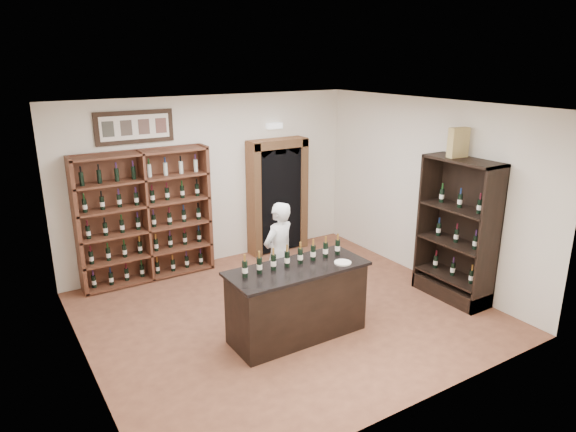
% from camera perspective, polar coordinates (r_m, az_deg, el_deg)
% --- Properties ---
extents(floor, '(5.50, 5.50, 0.00)m').
position_cam_1_polar(floor, '(7.70, -0.20, -10.76)').
color(floor, brown).
rests_on(floor, ground).
extents(ceiling, '(5.50, 5.50, 0.00)m').
position_cam_1_polar(ceiling, '(6.82, -0.23, 12.07)').
color(ceiling, white).
rests_on(ceiling, wall_back).
extents(wall_back, '(5.50, 0.04, 3.00)m').
position_cam_1_polar(wall_back, '(9.26, -8.43, 3.87)').
color(wall_back, silver).
rests_on(wall_back, ground).
extents(wall_left, '(0.04, 5.00, 3.00)m').
position_cam_1_polar(wall_left, '(6.20, -22.39, -4.07)').
color(wall_left, silver).
rests_on(wall_left, ground).
extents(wall_right, '(0.04, 5.00, 3.00)m').
position_cam_1_polar(wall_right, '(8.83, 15.15, 2.79)').
color(wall_right, silver).
rests_on(wall_right, ground).
extents(wine_shelf, '(2.20, 0.38, 2.20)m').
position_cam_1_polar(wine_shelf, '(8.79, -15.62, -0.03)').
color(wine_shelf, '#58301E').
rests_on(wine_shelf, ground).
extents(framed_picture, '(1.25, 0.04, 0.52)m').
position_cam_1_polar(framed_picture, '(8.62, -16.68, 9.45)').
color(framed_picture, black).
rests_on(framed_picture, wall_back).
extents(arched_doorway, '(1.17, 0.35, 2.17)m').
position_cam_1_polar(arched_doorway, '(9.75, -1.20, 2.55)').
color(arched_doorway, black).
rests_on(arched_doorway, ground).
extents(emergency_light, '(0.30, 0.10, 0.10)m').
position_cam_1_polar(emergency_light, '(9.59, -1.53, 9.98)').
color(emergency_light, white).
rests_on(emergency_light, wall_back).
extents(tasting_counter, '(1.88, 0.78, 1.00)m').
position_cam_1_polar(tasting_counter, '(6.93, 1.03, -9.55)').
color(tasting_counter, black).
rests_on(tasting_counter, ground).
extents(counter_bottle_0, '(0.07, 0.07, 0.30)m').
position_cam_1_polar(counter_bottle_0, '(6.41, -4.81, -5.86)').
color(counter_bottle_0, black).
rests_on(counter_bottle_0, tasting_counter).
extents(counter_bottle_1, '(0.07, 0.07, 0.30)m').
position_cam_1_polar(counter_bottle_1, '(6.50, -3.20, -5.50)').
color(counter_bottle_1, black).
rests_on(counter_bottle_1, tasting_counter).
extents(counter_bottle_2, '(0.07, 0.07, 0.30)m').
position_cam_1_polar(counter_bottle_2, '(6.59, -1.63, -5.13)').
color(counter_bottle_2, black).
rests_on(counter_bottle_2, tasting_counter).
extents(counter_bottle_3, '(0.07, 0.07, 0.30)m').
position_cam_1_polar(counter_bottle_3, '(6.69, -0.10, -4.78)').
color(counter_bottle_3, black).
rests_on(counter_bottle_3, tasting_counter).
extents(counter_bottle_4, '(0.07, 0.07, 0.30)m').
position_cam_1_polar(counter_bottle_4, '(6.79, 1.37, -4.43)').
color(counter_bottle_4, black).
rests_on(counter_bottle_4, tasting_counter).
extents(counter_bottle_5, '(0.07, 0.07, 0.30)m').
position_cam_1_polar(counter_bottle_5, '(6.90, 2.80, -4.09)').
color(counter_bottle_5, black).
rests_on(counter_bottle_5, tasting_counter).
extents(counter_bottle_6, '(0.07, 0.07, 0.30)m').
position_cam_1_polar(counter_bottle_6, '(7.01, 4.19, -3.76)').
color(counter_bottle_6, black).
rests_on(counter_bottle_6, tasting_counter).
extents(counter_bottle_7, '(0.07, 0.07, 0.30)m').
position_cam_1_polar(counter_bottle_7, '(7.13, 5.52, -3.43)').
color(counter_bottle_7, black).
rests_on(counter_bottle_7, tasting_counter).
extents(side_cabinet, '(0.48, 1.20, 2.20)m').
position_cam_1_polar(side_cabinet, '(8.32, 18.18, -3.76)').
color(side_cabinet, black).
rests_on(side_cabinet, ground).
extents(shopkeeper, '(0.67, 0.54, 1.60)m').
position_cam_1_polar(shopkeeper, '(7.68, -1.04, -4.25)').
color(shopkeeper, white).
rests_on(shopkeeper, ground).
extents(plate, '(0.23, 0.23, 0.02)m').
position_cam_1_polar(plate, '(6.87, 6.10, -5.17)').
color(plate, white).
rests_on(plate, tasting_counter).
extents(wine_crate, '(0.32, 0.17, 0.44)m').
position_cam_1_polar(wine_crate, '(7.98, 18.40, 7.75)').
color(wine_crate, tan).
rests_on(wine_crate, side_cabinet).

